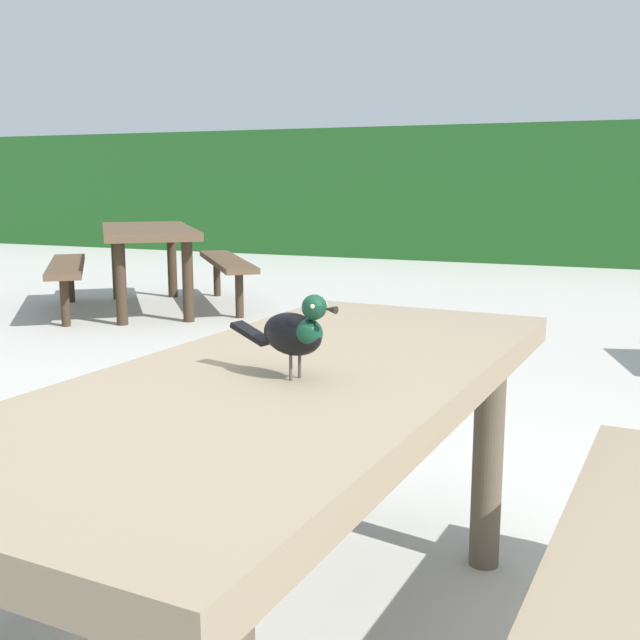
# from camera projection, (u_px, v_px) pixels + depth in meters

# --- Properties ---
(hedge_wall) EXTENTS (28.00, 2.34, 1.90)m
(hedge_wall) POSITION_uv_depth(u_px,v_px,m) (593.00, 194.00, 11.09)
(hedge_wall) COLOR #235B23
(hedge_wall) RESTS_ON ground
(picnic_table_foreground) EXTENTS (1.79, 1.85, 0.74)m
(picnic_table_foreground) POSITION_uv_depth(u_px,v_px,m) (296.00, 447.00, 1.73)
(picnic_table_foreground) COLOR #84725B
(picnic_table_foreground) RESTS_ON ground
(bird_grackle) EXTENTS (0.28, 0.12, 0.18)m
(bird_grackle) POSITION_uv_depth(u_px,v_px,m) (296.00, 331.00, 1.59)
(bird_grackle) COLOR black
(bird_grackle) RESTS_ON picnic_table_foreground
(picnic_table_mid_right) EXTENTS (2.38, 2.38, 0.74)m
(picnic_table_mid_right) POSITION_uv_depth(u_px,v_px,m) (148.00, 248.00, 6.80)
(picnic_table_mid_right) COLOR brown
(picnic_table_mid_right) RESTS_ON ground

